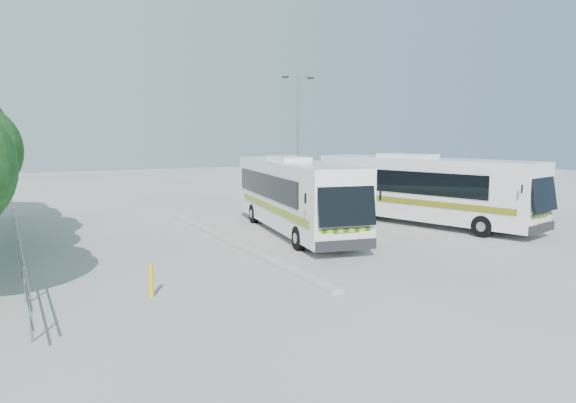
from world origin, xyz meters
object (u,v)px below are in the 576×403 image
coach_main (295,194)px  bollard (151,281)px  coach_adjacent (423,188)px  lamppost (298,135)px

coach_main → bollard: size_ratio=12.68×
coach_main → coach_adjacent: size_ratio=0.99×
coach_main → lamppost: (3.64, 6.54, 2.54)m
coach_main → coach_adjacent: coach_adjacent is taller
coach_adjacent → lamppost: (-2.97, 7.35, 2.52)m
coach_main → bollard: bearing=-130.0°
bollard → coach_main: bearing=40.8°
coach_main → bollard: 10.74m
coach_adjacent → bollard: 15.98m
coach_main → lamppost: lamppost is taller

